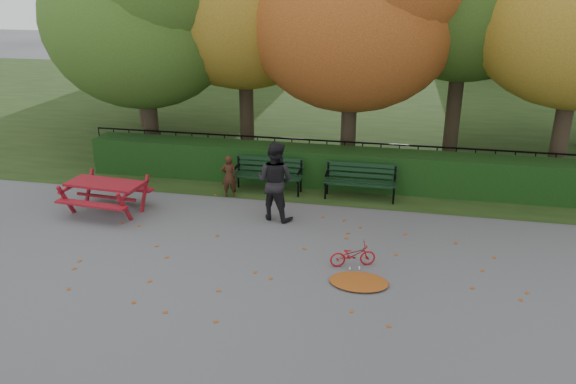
% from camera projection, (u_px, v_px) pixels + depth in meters
% --- Properties ---
extents(ground, '(90.00, 90.00, 0.00)m').
position_uv_depth(ground, '(288.00, 260.00, 11.18)').
color(ground, slate).
rests_on(ground, ground).
extents(grass_strip, '(90.00, 90.00, 0.00)m').
position_uv_depth(grass_strip, '(355.00, 109.00, 23.97)').
color(grass_strip, '#1C3213').
rests_on(grass_strip, ground).
extents(hedge, '(13.00, 0.90, 1.00)m').
position_uv_depth(hedge, '(322.00, 167.00, 15.11)').
color(hedge, black).
rests_on(hedge, ground).
extents(iron_fence, '(14.00, 0.04, 1.02)m').
position_uv_depth(iron_fence, '(326.00, 157.00, 15.83)').
color(iron_fence, black).
rests_on(iron_fence, ground).
extents(tree_a, '(5.88, 5.60, 7.48)m').
position_uv_depth(tree_a, '(147.00, 6.00, 15.65)').
color(tree_a, '#32251D').
rests_on(tree_a, ground).
extents(bench_left, '(1.80, 0.57, 0.88)m').
position_uv_depth(bench_left, '(268.00, 172.00, 14.63)').
color(bench_left, black).
rests_on(bench_left, ground).
extents(bench_right, '(1.80, 0.57, 0.88)m').
position_uv_depth(bench_right, '(361.00, 178.00, 14.17)').
color(bench_right, black).
rests_on(bench_right, ground).
extents(picnic_table, '(1.88, 1.57, 0.87)m').
position_uv_depth(picnic_table, '(105.00, 189.00, 13.25)').
color(picnic_table, maroon).
rests_on(picnic_table, ground).
extents(leaf_pile, '(1.28, 1.06, 0.08)m').
position_uv_depth(leaf_pile, '(359.00, 282.00, 10.32)').
color(leaf_pile, brown).
rests_on(leaf_pile, ground).
extents(leaf_scatter, '(9.00, 5.70, 0.01)m').
position_uv_depth(leaf_scatter, '(291.00, 253.00, 11.46)').
color(leaf_scatter, brown).
rests_on(leaf_scatter, ground).
extents(child, '(0.46, 0.37, 1.09)m').
position_uv_depth(child, '(229.00, 176.00, 14.24)').
color(child, '#381D11').
rests_on(child, ground).
extents(adult, '(1.05, 0.91, 1.85)m').
position_uv_depth(adult, '(275.00, 181.00, 12.81)').
color(adult, black).
rests_on(adult, ground).
extents(bicycle, '(0.95, 0.59, 0.47)m').
position_uv_depth(bicycle, '(353.00, 255.00, 10.89)').
color(bicycle, '#AA0F15').
rests_on(bicycle, ground).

